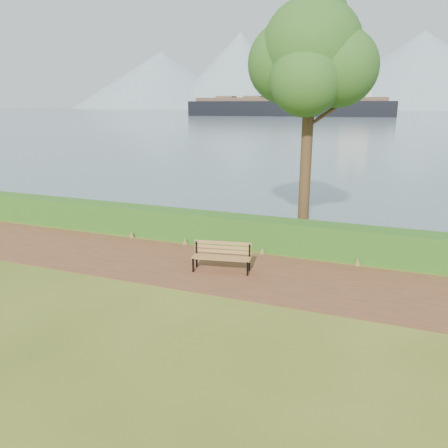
% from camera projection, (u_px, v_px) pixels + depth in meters
% --- Properties ---
extents(ground, '(140.00, 140.00, 0.00)m').
position_uv_depth(ground, '(188.00, 269.00, 12.51)').
color(ground, '#465919').
rests_on(ground, ground).
extents(path, '(40.00, 3.40, 0.01)m').
position_uv_depth(path, '(193.00, 266.00, 12.78)').
color(path, '#54321C').
rests_on(path, ground).
extents(hedge, '(32.00, 0.85, 1.00)m').
position_uv_depth(hedge, '(221.00, 229.00, 14.71)').
color(hedge, '#204F16').
rests_on(hedge, ground).
extents(water, '(700.00, 510.00, 0.00)m').
position_uv_depth(water, '(388.00, 112.00, 246.36)').
color(water, '#475F73').
rests_on(water, ground).
extents(mountains, '(585.00, 190.00, 70.00)m').
position_uv_depth(mountains, '(383.00, 76.00, 373.53)').
color(mountains, gray).
rests_on(mountains, ground).
extents(bench, '(1.70, 0.78, 0.82)m').
position_uv_depth(bench, '(222.00, 255.00, 12.30)').
color(bench, black).
rests_on(bench, ground).
extents(tree, '(4.22, 3.56, 8.13)m').
position_uv_depth(tree, '(311.00, 56.00, 13.90)').
color(tree, '#342215').
rests_on(tree, ground).
extents(cargo_ship, '(77.76, 17.20, 23.41)m').
position_uv_depth(cargo_ship, '(296.00, 107.00, 164.78)').
color(cargo_ship, black).
rests_on(cargo_ship, ground).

